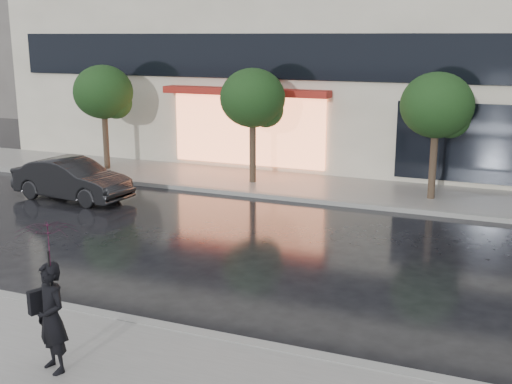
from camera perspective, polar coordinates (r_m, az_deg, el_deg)
The scene contains 10 objects.
ground at distance 12.33m, azimuth -5.59°, elevation -10.42°, with size 120.00×120.00×0.00m, color black.
sidewalk_far at distance 21.42m, azimuth 7.38°, elevation 0.21°, with size 60.00×3.50×0.12m, color slate.
curb_near at distance 11.51m, azimuth -7.98°, elevation -11.94°, with size 60.00×0.25×0.14m, color gray.
curb_far at distance 19.78m, azimuth 6.04°, elevation -0.85°, with size 60.00×0.25×0.14m, color gray.
bg_building_left at distance 49.02m, azimuth -21.02°, elevation 14.01°, with size 14.00×10.00×12.00m, color #59544F.
tree_far_west at distance 24.62m, azimuth -13.26°, elevation 8.47°, with size 2.20×2.20×3.99m.
tree_mid_west at distance 21.68m, azimuth -0.12°, elevation 8.17°, with size 2.20×2.20×3.99m.
tree_mid_east at distance 20.16m, azimuth 15.95°, elevation 7.22°, with size 2.20×2.20×3.99m.
parked_car at distance 20.89m, azimuth -16.04°, elevation 1.10°, with size 1.37×3.94×1.30m, color black.
pedestrian_with_umbrella at distance 9.86m, azimuth -17.91°, elevation -7.23°, with size 1.16×1.17×2.34m.
Camera 1 is at (5.38, -9.88, 5.04)m, focal length 45.00 mm.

